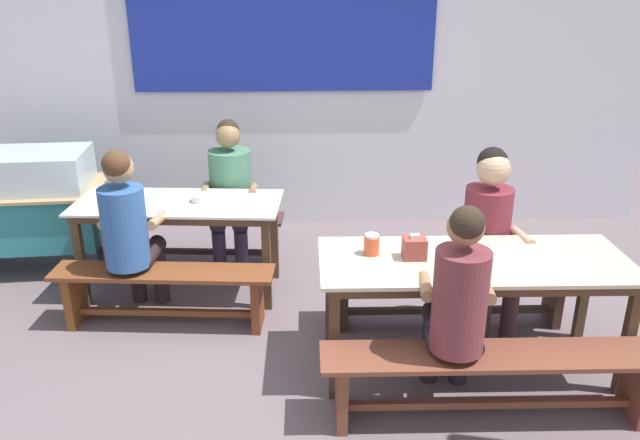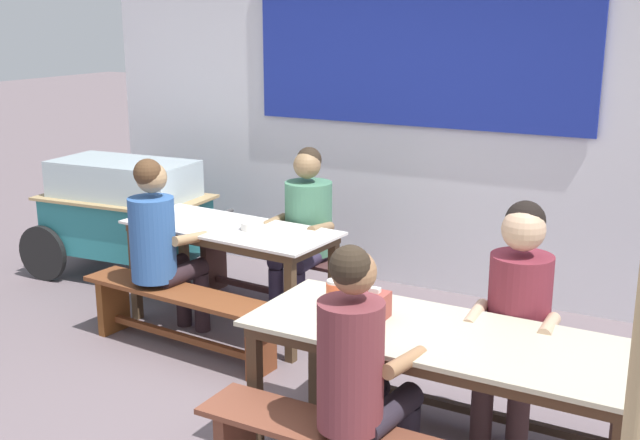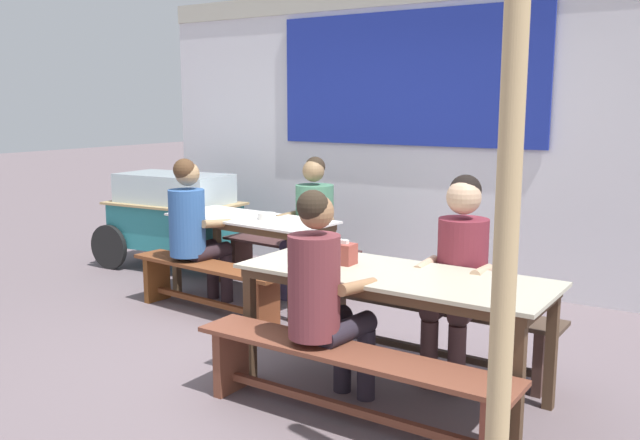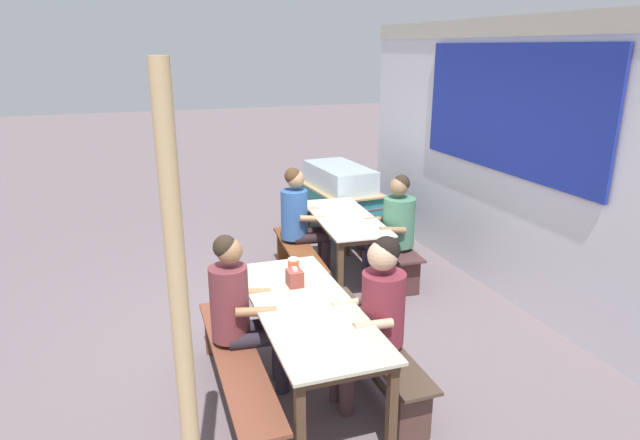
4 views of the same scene
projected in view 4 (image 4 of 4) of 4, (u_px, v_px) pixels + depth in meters
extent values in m
plane|color=#6A5B60|center=(297.00, 336.00, 5.18)|extent=(40.00, 40.00, 0.00)
cube|color=silver|center=(525.00, 177.00, 5.56)|extent=(6.58, 0.12, 2.69)
cube|color=navy|center=(505.00, 109.00, 5.60)|extent=(2.79, 0.03, 1.28)
cube|color=#B9B5A3|center=(544.00, 25.00, 5.13)|extent=(6.58, 0.20, 0.20)
cube|color=silver|center=(344.00, 217.00, 6.24)|extent=(1.61, 0.77, 0.02)
cube|color=#4F3A26|center=(344.00, 221.00, 6.26)|extent=(1.53, 0.71, 0.06)
cube|color=#4F3A26|center=(388.00, 272.00, 5.79)|extent=(0.06, 0.06, 0.68)
cube|color=#4F3A26|center=(340.00, 277.00, 5.66)|extent=(0.06, 0.06, 0.68)
cube|color=#4F3A26|center=(347.00, 230.00, 7.08)|extent=(0.06, 0.06, 0.68)
cube|color=#4F3A26|center=(307.00, 234.00, 6.95)|extent=(0.06, 0.06, 0.68)
cube|color=#BCB79C|center=(306.00, 307.00, 4.11)|extent=(1.90, 0.77, 0.02)
cube|color=#4B3523|center=(306.00, 312.00, 4.12)|extent=(1.82, 0.70, 0.06)
cube|color=#4B3523|center=(391.00, 415.00, 3.54)|extent=(0.06, 0.06, 0.68)
cube|color=#4B3523|center=(300.00, 436.00, 3.35)|extent=(0.06, 0.06, 0.68)
cube|color=#4B3523|center=(310.00, 302.00, 5.11)|extent=(0.06, 0.06, 0.68)
cube|color=#4B3523|center=(244.00, 312.00, 4.92)|extent=(0.06, 0.06, 0.68)
cube|color=#482B29|center=(387.00, 240.00, 6.48)|extent=(1.51, 0.42, 0.03)
cube|color=#472827|center=(408.00, 278.00, 5.97)|extent=(0.08, 0.26, 0.41)
cube|color=#462A24|center=(369.00, 240.00, 7.12)|extent=(0.08, 0.26, 0.41)
cube|color=#482B29|center=(386.00, 266.00, 6.57)|extent=(1.21, 0.14, 0.04)
cube|color=brown|center=(299.00, 249.00, 6.21)|extent=(1.58, 0.42, 0.03)
cube|color=brown|center=(314.00, 290.00, 5.67)|extent=(0.08, 0.26, 0.40)
cube|color=brown|center=(287.00, 247.00, 6.89)|extent=(0.08, 0.26, 0.40)
cube|color=brown|center=(299.00, 275.00, 6.31)|extent=(1.28, 0.15, 0.04)
cube|color=#453528|center=(370.00, 334.00, 4.37)|extent=(1.77, 0.32, 0.03)
cube|color=#4C332C|center=(414.00, 416.00, 3.74)|extent=(0.06, 0.24, 0.41)
cube|color=#452F21|center=(336.00, 316.00, 5.12)|extent=(0.06, 0.24, 0.41)
cube|color=#453528|center=(369.00, 369.00, 4.46)|extent=(1.49, 0.07, 0.04)
cube|color=brown|center=(237.00, 358.00, 4.04)|extent=(1.91, 0.35, 0.03)
cube|color=brown|center=(221.00, 331.00, 4.86)|extent=(0.06, 0.27, 0.41)
cube|color=brown|center=(239.00, 395.00, 4.14)|extent=(1.63, 0.07, 0.04)
cube|color=teal|center=(339.00, 204.00, 7.77)|extent=(1.37, 0.78, 0.46)
cube|color=silver|center=(339.00, 177.00, 7.65)|extent=(1.23, 0.70, 0.33)
cube|color=tan|center=(339.00, 188.00, 7.70)|extent=(1.45, 0.86, 0.02)
cylinder|color=black|center=(344.00, 206.00, 8.52)|extent=(0.48, 0.08, 0.48)
cylinder|color=black|center=(299.00, 212.00, 8.23)|extent=(0.48, 0.08, 0.48)
cylinder|color=#333333|center=(358.00, 241.00, 7.35)|extent=(0.05, 0.05, 0.24)
cylinder|color=#3F3F3F|center=(368.00, 211.00, 7.00)|extent=(0.08, 0.69, 0.04)
cylinder|color=#29222E|center=(282.00, 367.00, 4.29)|extent=(0.11, 0.11, 0.43)
cylinder|color=#29222E|center=(279.00, 355.00, 4.46)|extent=(0.11, 0.11, 0.43)
cylinder|color=#29222E|center=(257.00, 339.00, 4.17)|extent=(0.18, 0.43, 0.13)
cylinder|color=#29222E|center=(254.00, 328.00, 4.34)|extent=(0.18, 0.43, 0.13)
cylinder|color=brown|center=(229.00, 303.00, 4.13)|extent=(0.29, 0.29, 0.58)
sphere|color=#976B48|center=(229.00, 251.00, 4.01)|extent=(0.19, 0.19, 0.19)
sphere|color=#2D2319|center=(225.00, 247.00, 4.00)|extent=(0.18, 0.18, 0.18)
cylinder|color=#976B48|center=(256.00, 312.00, 4.02)|extent=(0.11, 0.31, 0.09)
cylinder|color=#976B48|center=(251.00, 293.00, 4.33)|extent=(0.11, 0.31, 0.10)
cylinder|color=black|center=(326.00, 258.00, 6.48)|extent=(0.11, 0.11, 0.43)
cylinder|color=black|center=(322.00, 253.00, 6.65)|extent=(0.11, 0.11, 0.43)
cylinder|color=black|center=(311.00, 238.00, 6.36)|extent=(0.17, 0.40, 0.13)
cylinder|color=black|center=(308.00, 233.00, 6.53)|extent=(0.17, 0.40, 0.13)
cylinder|color=#305A9A|center=(294.00, 214.00, 6.33)|extent=(0.31, 0.31, 0.57)
sphere|color=tan|center=(295.00, 179.00, 6.20)|extent=(0.21, 0.21, 0.21)
sphere|color=#4C331E|center=(293.00, 176.00, 6.19)|extent=(0.19, 0.19, 0.19)
cylinder|color=tan|center=(313.00, 219.00, 6.21)|extent=(0.10, 0.31, 0.10)
cylinder|color=tan|center=(306.00, 210.00, 6.53)|extent=(0.10, 0.31, 0.09)
cylinder|color=#4C3233|center=(336.00, 375.00, 4.19)|extent=(0.11, 0.11, 0.43)
cylinder|color=#4C3233|center=(347.00, 388.00, 4.03)|extent=(0.11, 0.11, 0.43)
cylinder|color=#4C3233|center=(357.00, 339.00, 4.17)|extent=(0.15, 0.38, 0.13)
cylinder|color=#4C3233|center=(368.00, 351.00, 4.01)|extent=(0.15, 0.38, 0.13)
cylinder|color=maroon|center=(383.00, 308.00, 4.07)|extent=(0.32, 0.32, 0.56)
sphere|color=tan|center=(383.00, 256.00, 3.93)|extent=(0.22, 0.22, 0.22)
sphere|color=black|center=(386.00, 250.00, 3.93)|extent=(0.20, 0.20, 0.20)
cylinder|color=tan|center=(350.00, 304.00, 4.17)|extent=(0.09, 0.31, 0.08)
cylinder|color=tan|center=(373.00, 325.00, 3.85)|extent=(0.09, 0.31, 0.09)
cylinder|color=#342C45|center=(367.00, 267.00, 6.22)|extent=(0.11, 0.11, 0.43)
cylinder|color=#342C45|center=(374.00, 273.00, 6.06)|extent=(0.11, 0.11, 0.43)
cylinder|color=#342C45|center=(381.00, 243.00, 6.19)|extent=(0.14, 0.37, 0.13)
cylinder|color=#342C45|center=(388.00, 249.00, 6.03)|extent=(0.14, 0.37, 0.13)
cylinder|color=#467C5D|center=(399.00, 222.00, 6.09)|extent=(0.35, 0.35, 0.55)
sphere|color=olive|center=(399.00, 187.00, 5.96)|extent=(0.20, 0.20, 0.20)
sphere|color=#2D2319|center=(401.00, 183.00, 5.96)|extent=(0.19, 0.19, 0.19)
cylinder|color=olive|center=(376.00, 220.00, 6.21)|extent=(0.07, 0.30, 0.07)
cylinder|color=olive|center=(393.00, 230.00, 5.86)|extent=(0.07, 0.31, 0.11)
cube|color=brown|center=(295.00, 278.00, 4.42)|extent=(0.14, 0.12, 0.13)
cube|color=white|center=(295.00, 269.00, 4.40)|extent=(0.06, 0.04, 0.02)
cylinder|color=#DA562F|center=(293.00, 267.00, 4.67)|extent=(0.10, 0.10, 0.12)
cylinder|color=white|center=(293.00, 259.00, 4.65)|extent=(0.09, 0.09, 0.02)
cylinder|color=silver|center=(351.00, 219.00, 6.07)|extent=(0.16, 0.16, 0.05)
cylinder|color=tan|center=(181.00, 322.00, 2.76)|extent=(0.10, 0.10, 2.57)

